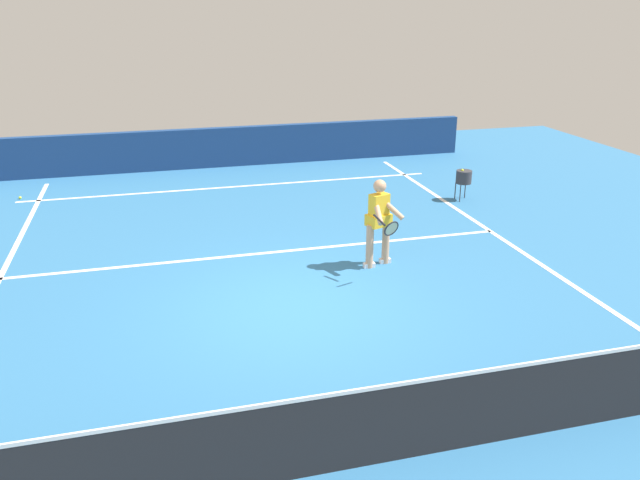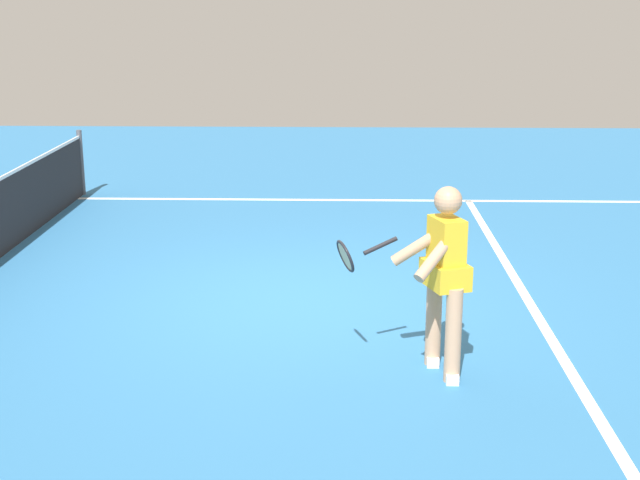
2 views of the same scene
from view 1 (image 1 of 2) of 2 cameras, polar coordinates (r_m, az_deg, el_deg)
ground_plane at (r=9.69m, az=-2.17°, el=-6.09°), size 24.48×24.48×0.00m
court_back_wall at (r=18.07m, az=-8.74°, el=8.23°), size 14.11×0.24×1.09m
baseline_marking at (r=16.08m, az=-7.71°, el=4.76°), size 10.11×0.10×0.01m
service_line_marking at (r=11.76m, az=-4.70°, el=-1.14°), size 9.11×0.10×0.01m
sideline_left_marking at (r=11.48m, az=20.62°, el=-3.04°), size 0.10×16.83×0.01m
court_net at (r=6.51m, az=5.14°, el=-16.19°), size 9.79×0.08×1.00m
tennis_player at (r=10.92m, az=5.34°, el=1.80°), size 0.66×1.10×1.55m
tennis_ball_near at (r=16.50m, az=-25.29°, el=3.45°), size 0.07×0.07×0.07m
ball_hopper at (r=15.10m, az=12.76°, el=5.52°), size 0.36×0.36×0.74m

